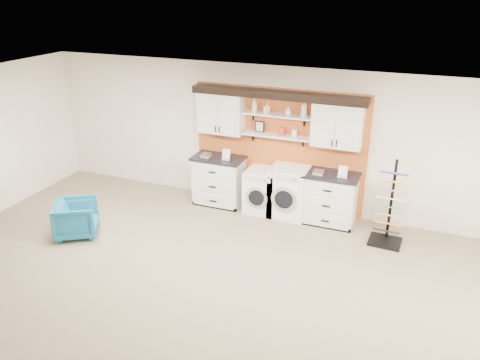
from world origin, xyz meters
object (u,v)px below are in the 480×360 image
at_px(base_cabinet_left, 219,180).
at_px(base_cabinet_right, 330,198).
at_px(washer, 262,190).
at_px(armchair, 76,218).
at_px(dryer, 289,192).
at_px(sample_rack, 388,217).

relative_size(base_cabinet_left, base_cabinet_right, 1.02).
relative_size(base_cabinet_left, washer, 1.19).
xyz_separation_m(base_cabinet_left, washer, (0.93, -0.00, -0.07)).
distance_m(base_cabinet_left, washer, 0.93).
xyz_separation_m(base_cabinet_left, armchair, (-1.83, -2.14, -0.18)).
bearing_deg(washer, base_cabinet_left, 179.79).
height_order(dryer, armchair, dryer).
distance_m(washer, dryer, 0.54).
bearing_deg(washer, base_cabinet_right, 0.14).
height_order(base_cabinet_left, sample_rack, sample_rack).
distance_m(base_cabinet_right, sample_rack, 1.16).
relative_size(dryer, sample_rack, 0.66).
height_order(base_cabinet_left, base_cabinet_right, base_cabinet_left).
bearing_deg(armchair, base_cabinet_left, -72.21).
bearing_deg(dryer, base_cabinet_left, 179.87).
height_order(washer, armchair, washer).
xyz_separation_m(base_cabinet_left, dryer, (1.47, -0.00, -0.01)).
bearing_deg(base_cabinet_right, sample_rack, -19.72).
relative_size(base_cabinet_left, armchair, 1.44).
height_order(dryer, sample_rack, sample_rack).
bearing_deg(armchair, base_cabinet_right, -94.09).
xyz_separation_m(washer, armchair, (-2.76, -2.14, -0.11)).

